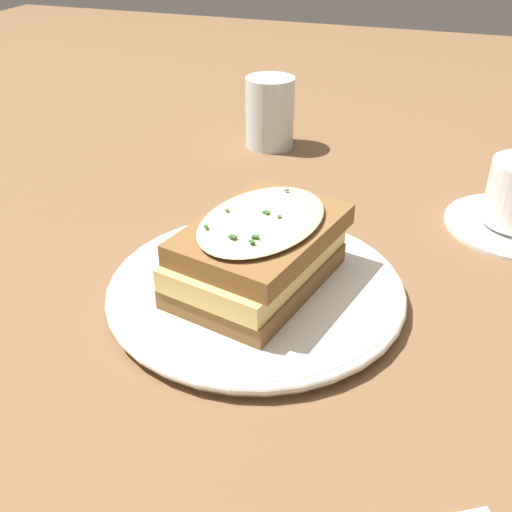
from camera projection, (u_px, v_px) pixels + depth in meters
name	position (u px, v px, depth m)	size (l,w,h in m)	color
ground_plane	(295.00, 292.00, 0.53)	(2.40, 2.40, 0.00)	brown
dinner_plate	(256.00, 289.00, 0.52)	(0.26, 0.26, 0.01)	silver
sandwich	(259.00, 251.00, 0.50)	(0.17, 0.13, 0.07)	brown
water_glass	(270.00, 112.00, 0.81)	(0.07, 0.07, 0.09)	silver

